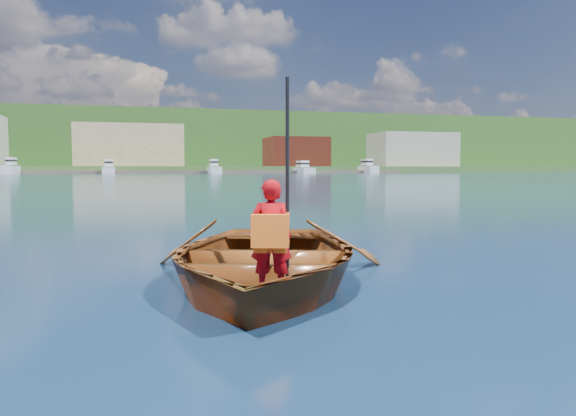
{
  "coord_description": "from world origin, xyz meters",
  "views": [
    {
      "loc": [
        -1.69,
        -5.11,
        1.26
      ],
      "look_at": [
        -0.15,
        0.83,
        0.83
      ],
      "focal_mm": 35.0,
      "sensor_mm": 36.0,
      "label": 1
    }
  ],
  "objects_px": {
    "child_paddler": "(271,235)",
    "marina_yachts": "(94,168)",
    "dock": "(108,172)",
    "rowboat": "(262,258)"
  },
  "relations": [
    {
      "from": "child_paddler",
      "to": "dock",
      "type": "distance_m",
      "value": 148.4
    },
    {
      "from": "dock",
      "to": "marina_yachts",
      "type": "relative_size",
      "value": 1.11
    },
    {
      "from": "child_paddler",
      "to": "marina_yachts",
      "type": "distance_m",
      "value": 143.94
    },
    {
      "from": "rowboat",
      "to": "marina_yachts",
      "type": "relative_size",
      "value": 0.03
    },
    {
      "from": "child_paddler",
      "to": "dock",
      "type": "height_order",
      "value": "child_paddler"
    },
    {
      "from": "child_paddler",
      "to": "marina_yachts",
      "type": "height_order",
      "value": "marina_yachts"
    },
    {
      "from": "rowboat",
      "to": "child_paddler",
      "type": "xyz_separation_m",
      "value": [
        -0.1,
        -0.91,
        0.36
      ]
    },
    {
      "from": "child_paddler",
      "to": "rowboat",
      "type": "bearing_deg",
      "value": 83.41
    },
    {
      "from": "rowboat",
      "to": "child_paddler",
      "type": "distance_m",
      "value": 0.98
    },
    {
      "from": "child_paddler",
      "to": "dock",
      "type": "relative_size",
      "value": 0.01
    }
  ]
}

